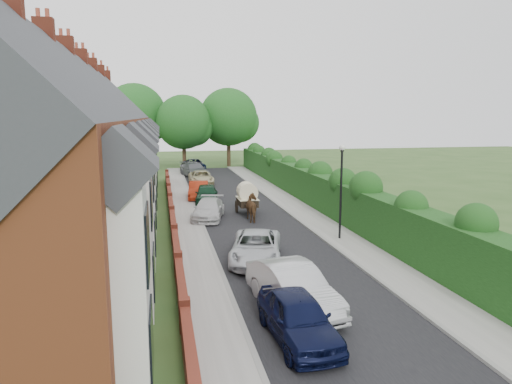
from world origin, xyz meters
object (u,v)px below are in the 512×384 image
Objects in this scene: car_white at (208,209)px; car_green at (207,194)px; car_beige at (201,178)px; car_black at (189,167)px; horse_cart at (247,196)px; car_grey at (194,170)px; horse at (253,208)px; car_silver_a at (293,287)px; car_navy at (298,317)px; car_silver_b at (256,247)px; car_red at (199,190)px; lamppost at (341,180)px.

car_green is (0.44, 5.60, 0.07)m from car_white.
car_black reaches higher than car_beige.
horse_cart reaches higher than car_green.
horse_cart is at bearing -56.74° from car_green.
car_beige is 0.89× the size of car_grey.
horse reaches higher than car_beige.
car_green is at bearing -103.76° from car_grey.
car_grey is at bearing 80.20° from car_silver_a.
horse_cart reaches higher than car_beige.
car_navy is 0.86× the size of car_silver_b.
horse is (2.77, -1.13, 0.20)m from car_white.
car_silver_a is 14.71m from car_white.
car_green is 9.96m from car_beige.
horse reaches higher than car_red.
horse_cart reaches higher than car_white.
lamppost reaches higher than car_black.
car_navy reaches higher than car_silver_b.
car_green is 0.98× the size of car_red.
car_white is at bearing -95.20° from car_black.
car_silver_a is 20.26m from car_green.
car_silver_b is 1.59× the size of horse_cart.
car_silver_b is 9.28m from car_white.
car_silver_b is at bearing -79.18° from car_red.
horse_cart is (1.37, 15.69, 0.47)m from car_silver_a.
horse_cart is at bearing -83.35° from car_beige.
car_white is 1.06× the size of car_green.
car_silver_a is 30.19m from car_beige.
car_green is at bearing -93.29° from car_beige.
horse_cart is at bearing 96.28° from car_silver_b.
car_white is (-1.24, 9.20, -0.02)m from car_silver_b.
car_navy is 0.93× the size of car_white.
car_black is at bearing 95.68° from car_red.
car_silver_a is at bearing -101.80° from car_grey.
car_silver_a is 1.57× the size of horse_cart.
car_red is at bearing 108.75° from car_green.
car_black is at bearing 101.19° from lamppost.
car_green is (-0.96, 20.24, -0.07)m from car_silver_a.
car_silver_a is 2.37× the size of horse.
car_beige is 8.88m from car_black.
lamppost is 1.06× the size of car_silver_b.
car_green reaches higher than car_navy.
car_black is 23.49m from horse_cart.
horse is 2.21m from horse_cart.
horse is (1.88, -16.67, 0.19)m from car_beige.
horse_cart reaches higher than car_silver_a.
horse is (1.84, 15.67, 0.14)m from car_navy.
car_beige is (-0.51, 30.19, -0.13)m from car_silver_a.
car_red is (-0.44, 2.00, -0.01)m from car_green.
car_silver_a is 0.89× the size of car_grey.
horse is at bearing -8.59° from car_white.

